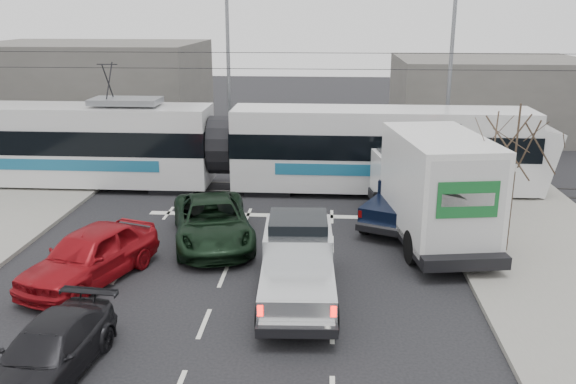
# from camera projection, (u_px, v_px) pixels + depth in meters

# --- Properties ---
(ground) EXTENTS (120.00, 120.00, 0.00)m
(ground) POSITION_uv_depth(u_px,v_px,m) (277.00, 278.00, 18.94)
(ground) COLOR black
(ground) RESTS_ON ground
(sidewalk_right) EXTENTS (6.00, 60.00, 0.15)m
(sidewalk_right) POSITION_uv_depth(u_px,v_px,m) (575.00, 284.00, 18.33)
(sidewalk_right) COLOR gray
(sidewalk_right) RESTS_ON ground
(rails) EXTENTS (60.00, 1.60, 0.03)m
(rails) POSITION_uv_depth(u_px,v_px,m) (295.00, 188.00, 28.50)
(rails) COLOR #33302D
(rails) RESTS_ON ground
(building_left) EXTENTS (14.00, 10.00, 6.00)m
(building_left) POSITION_uv_depth(u_px,v_px,m) (93.00, 89.00, 40.02)
(building_left) COLOR #625D59
(building_left) RESTS_ON ground
(building_right) EXTENTS (12.00, 10.00, 5.00)m
(building_right) POSITION_uv_depth(u_px,v_px,m) (488.00, 96.00, 40.38)
(building_right) COLOR #625D59
(building_right) RESTS_ON ground
(bare_tree) EXTENTS (2.40, 2.40, 5.00)m
(bare_tree) POSITION_uv_depth(u_px,v_px,m) (516.00, 145.00, 19.75)
(bare_tree) COLOR #47382B
(bare_tree) RESTS_ON ground
(traffic_signal) EXTENTS (0.44, 0.44, 3.60)m
(traffic_signal) POSITION_uv_depth(u_px,v_px,m) (455.00, 149.00, 23.94)
(traffic_signal) COLOR black
(traffic_signal) RESTS_ON ground
(street_lamp_near) EXTENTS (2.38, 0.25, 9.00)m
(street_lamp_near) POSITION_uv_depth(u_px,v_px,m) (446.00, 70.00, 30.38)
(street_lamp_near) COLOR slate
(street_lamp_near) RESTS_ON ground
(street_lamp_far) EXTENTS (2.38, 0.25, 9.00)m
(street_lamp_far) POSITION_uv_depth(u_px,v_px,m) (225.00, 66.00, 33.04)
(street_lamp_far) COLOR slate
(street_lamp_far) RESTS_ON ground
(catenary) EXTENTS (60.00, 0.20, 7.00)m
(catenary) POSITION_uv_depth(u_px,v_px,m) (296.00, 106.00, 27.39)
(catenary) COLOR black
(catenary) RESTS_ON ground
(tram) EXTENTS (27.82, 2.87, 5.68)m
(tram) POSITION_uv_depth(u_px,v_px,m) (221.00, 146.00, 27.88)
(tram) COLOR silver
(tram) RESTS_ON ground
(silver_pickup) EXTENTS (2.33, 5.97, 2.13)m
(silver_pickup) POSITION_uv_depth(u_px,v_px,m) (298.00, 260.00, 17.59)
(silver_pickup) COLOR black
(silver_pickup) RESTS_ON ground
(box_truck) EXTENTS (3.90, 8.25, 3.96)m
(box_truck) POSITION_uv_depth(u_px,v_px,m) (431.00, 188.00, 21.60)
(box_truck) COLOR black
(box_truck) RESTS_ON ground
(navy_pickup) EXTENTS (3.50, 5.02, 2.00)m
(navy_pickup) POSITION_uv_depth(u_px,v_px,m) (402.00, 199.00, 23.59)
(navy_pickup) COLOR black
(navy_pickup) RESTS_ON ground
(green_car) EXTENTS (3.98, 6.15, 1.58)m
(green_car) POSITION_uv_depth(u_px,v_px,m) (212.00, 222.00, 21.64)
(green_car) COLOR black
(green_car) RESTS_ON ground
(red_car) EXTENTS (3.54, 5.36, 1.70)m
(red_car) POSITION_uv_depth(u_px,v_px,m) (90.00, 255.00, 18.51)
(red_car) COLOR maroon
(red_car) RESTS_ON ground
(dark_car) EXTENTS (2.17, 4.49, 1.26)m
(dark_car) POSITION_uv_depth(u_px,v_px,m) (49.00, 352.00, 13.68)
(dark_car) COLOR black
(dark_car) RESTS_ON ground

